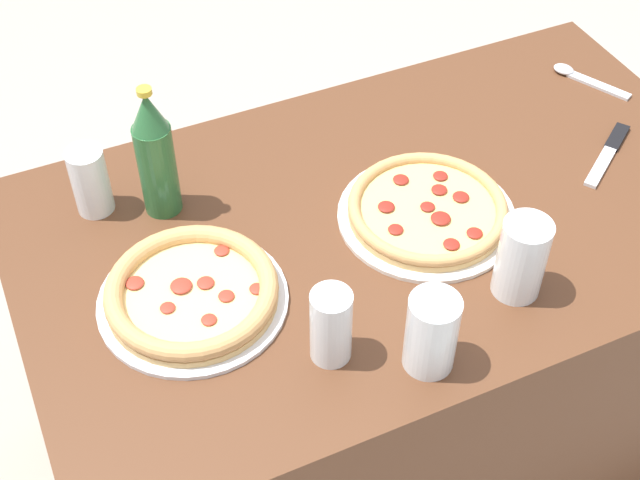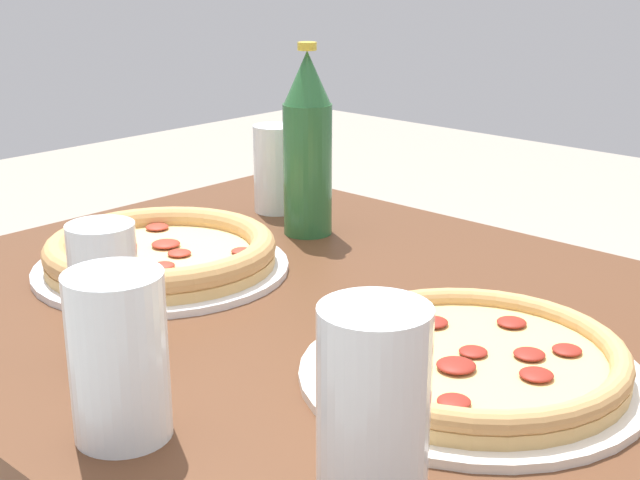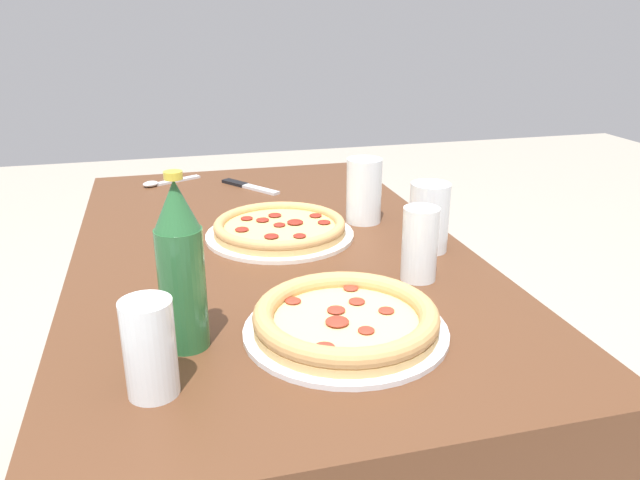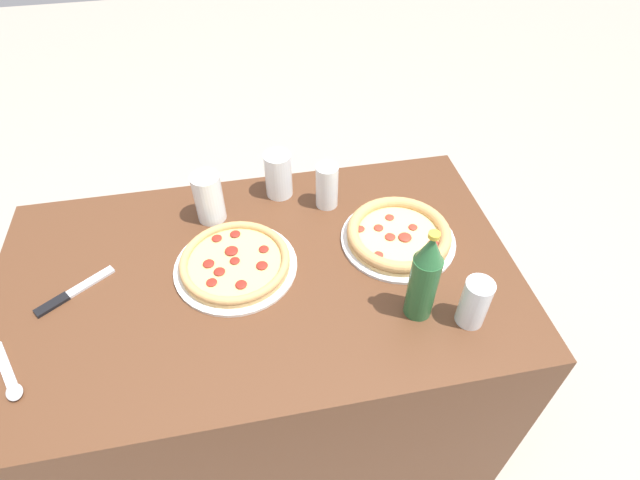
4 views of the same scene
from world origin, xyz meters
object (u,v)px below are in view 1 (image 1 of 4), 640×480
Objects in this scene: beer_bottle at (155,154)px; glass_iced_tea at (331,328)px; glass_water at (90,182)px; spoon at (579,76)px; pizza_margherita at (192,293)px; pizza_pepperoni at (427,210)px; glass_red_wine at (521,261)px; knife at (609,152)px; glass_lemonade at (431,335)px.

glass_iced_tea is at bearing -72.06° from beer_bottle.
glass_water is 0.78× the size of spoon.
pizza_margherita is 0.28m from glass_water.
pizza_pepperoni is at bearing -154.79° from spoon.
glass_red_wine reaches higher than glass_water.
glass_iced_tea reaches higher than knife.
pizza_pepperoni is 1.91× the size of spoon.
pizza_margherita is 2.12× the size of glass_red_wine.
pizza_pepperoni is 0.30m from glass_lemonade.
beer_bottle is at bearing 137.73° from glass_red_wine.
glass_iced_tea is (0.15, -0.18, 0.04)m from pizza_margherita.
pizza_margherita is at bearing -165.18° from spoon.
glass_red_wine reaches higher than glass_lemonade.
pizza_margherita is at bearing 158.78° from glass_red_wine.
pizza_pepperoni is 0.38m from knife.
knife is at bearing 31.46° from glass_red_wine.
glass_water is 0.72× the size of knife.
glass_red_wine is 0.40m from knife.
glass_lemonade reaches higher than pizza_pepperoni.
glass_iced_tea is at bearing 179.06° from glass_red_wine.
glass_lemonade is at bearing -30.17° from glass_iced_tea.
beer_bottle is at bearing 107.94° from glass_iced_tea.
pizza_margherita is at bearing -95.93° from beer_bottle.
glass_lemonade is at bearing -61.83° from beer_bottle.
beer_bottle is (-0.13, 0.40, 0.06)m from glass_iced_tea.
glass_iced_tea reaches higher than spoon.
spoon is (0.87, 0.01, -0.11)m from beer_bottle.
knife is (0.88, -0.24, -0.06)m from glass_water.
glass_water reaches higher than pizza_margherita.
glass_iced_tea is 0.50m from glass_water.
pizza_pepperoni is 0.46m from beer_bottle.
spoon is (0.09, 0.21, 0.00)m from knife.
pizza_margherita is at bearing 137.98° from glass_lemonade.
glass_water is 0.71m from glass_red_wine.
pizza_margherita is at bearing -72.86° from glass_water.
glass_lemonade reaches higher than pizza_margherita.
glass_water reaches higher than spoon.
pizza_pepperoni reaches higher than spoon.
knife is (0.80, 0.02, -0.02)m from pizza_margherita.
glass_lemonade reaches higher than glass_water.
glass_water is 0.13m from beer_bottle.
pizza_margherita is 0.24m from glass_iced_tea.
glass_iced_tea reaches higher than pizza_pepperoni.
beer_bottle reaches higher than knife.
pizza_pepperoni is at bearing -27.85° from beer_bottle.
spoon is (0.89, 0.24, -0.02)m from pizza_margherita.
glass_red_wine is (0.55, -0.45, 0.00)m from glass_water.
pizza_pepperoni is 1.02× the size of pizza_margherita.
glass_lemonade is 0.60m from knife.
glass_lemonade is at bearing -55.27° from glass_water.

